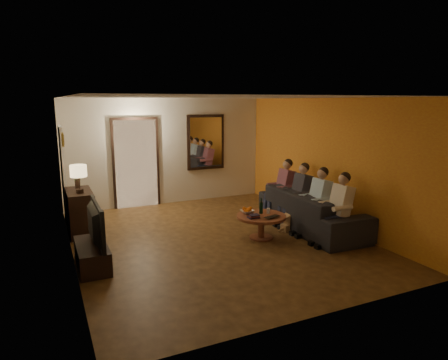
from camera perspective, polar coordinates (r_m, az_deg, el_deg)
name	(u,v)px	position (r m, az deg, el deg)	size (l,w,h in m)	color
floor	(216,239)	(7.54, -1.14, -8.45)	(5.00, 6.00, 0.01)	#412911
ceiling	(216,97)	(7.10, -1.22, 11.73)	(5.00, 6.00, 0.01)	white
back_wall	(168,152)	(10.00, -8.05, 4.01)	(5.00, 0.02, 2.60)	beige
front_wall	(321,212)	(4.67, 13.68, -4.47)	(5.00, 0.02, 2.60)	beige
left_wall	(68,182)	(6.64, -21.40, -0.30)	(0.02, 6.00, 2.60)	beige
right_wall	(327,162)	(8.50, 14.50, 2.50)	(0.02, 6.00, 2.60)	beige
orange_accent	(327,162)	(8.49, 14.44, 2.50)	(0.01, 6.00, 2.60)	orange
kitchen_doorway	(136,164)	(9.82, -12.46, 2.25)	(1.00, 0.06, 2.10)	#FFE0A5
door_trim	(136,164)	(9.81, -12.44, 2.24)	(1.12, 0.04, 2.22)	black
fridge_glimpse	(147,169)	(9.90, -11.01, 1.50)	(0.45, 0.03, 1.70)	silver
mirror_frame	(206,142)	(10.27, -2.64, 5.42)	(1.00, 0.05, 1.40)	black
mirror_glass	(206,142)	(10.24, -2.58, 5.41)	(0.86, 0.02, 1.26)	white
white_door	(64,175)	(8.95, -21.93, 0.65)	(0.06, 0.85, 2.04)	white
framed_art	(63,139)	(7.85, -22.06, 5.39)	(0.03, 0.28, 0.24)	#B28C33
art_canvas	(64,139)	(7.85, -21.95, 5.40)	(0.01, 0.22, 0.18)	brown
dresser	(80,212)	(8.20, -19.82, -4.37)	(0.45, 0.96, 0.86)	black
table_lamp	(79,179)	(7.83, -20.02, 0.15)	(0.30, 0.30, 0.54)	beige
flower_vase	(77,177)	(8.27, -20.26, 0.35)	(0.14, 0.14, 0.44)	red
tv_stand	(92,256)	(6.63, -18.32, -10.20)	(0.45, 1.09, 0.36)	black
tv	(90,224)	(6.46, -18.60, -6.00)	(0.15, 1.14, 0.65)	black
sofa	(311,210)	(8.22, 12.36, -4.23)	(1.02, 2.62, 0.77)	black
person_a	(338,211)	(7.43, 15.97, -4.33)	(0.60, 0.40, 1.20)	tan
person_b	(317,204)	(7.88, 13.15, -3.31)	(0.60, 0.40, 1.20)	tan
person_c	(299,197)	(8.35, 10.64, -2.39)	(0.60, 0.40, 1.20)	tan
person_d	(283,191)	(8.83, 8.40, -1.57)	(0.60, 0.40, 1.20)	tan
dog	(294,216)	(8.09, 9.91, -5.15)	(0.56, 0.24, 0.56)	#A4744B
coffee_table	(261,227)	(7.55, 5.32, -6.66)	(0.92, 0.92, 0.45)	brown
bowl	(247,212)	(7.58, 3.34, -4.54)	(0.26, 0.26, 0.06)	white
oranges	(247,208)	(7.56, 3.35, -4.04)	(0.20, 0.20, 0.08)	orange
wine_bottle	(261,206)	(7.55, 5.33, -3.65)	(0.07, 0.07, 0.31)	black
wine_glass	(268,211)	(7.60, 6.35, -4.39)	(0.06, 0.06, 0.10)	silver
book_stack	(254,216)	(7.29, 4.24, -5.17)	(0.20, 0.15, 0.07)	black
laptop	(274,218)	(7.30, 7.14, -5.37)	(0.33, 0.21, 0.03)	black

